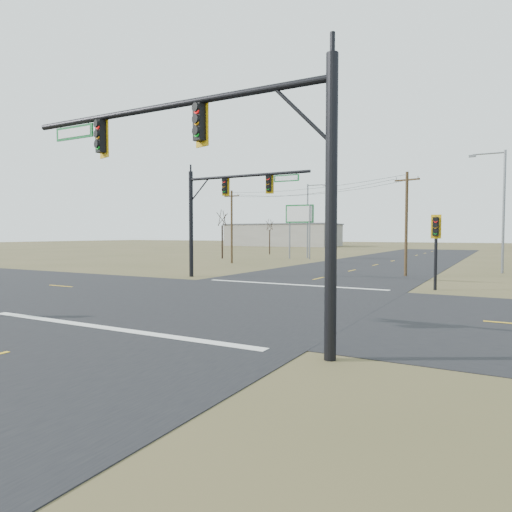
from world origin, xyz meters
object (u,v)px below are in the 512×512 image
(utility_pole_far, at_px, (232,225))
(highway_sign, at_px, (300,221))
(bare_tree_a, at_px, (222,218))
(bare_tree_b, at_px, (270,224))
(pedestal_signal_ne, at_px, (436,235))
(streetlight_a, at_px, (501,204))
(utility_pole_near, at_px, (406,221))
(mast_arm_near, at_px, (212,152))
(streetlight_c, at_px, (309,217))
(mast_arm_far, at_px, (223,200))

(utility_pole_far, relative_size, highway_sign, 1.14)
(bare_tree_a, relative_size, bare_tree_b, 1.15)
(pedestal_signal_ne, height_order, streetlight_a, streetlight_a)
(utility_pole_near, bearing_deg, bare_tree_a, 151.31)
(pedestal_signal_ne, distance_m, bare_tree_b, 45.52)
(utility_pole_near, height_order, bare_tree_b, utility_pole_near)
(streetlight_a, bearing_deg, bare_tree_a, 166.83)
(streetlight_a, distance_m, bare_tree_a, 32.55)
(mast_arm_near, height_order, utility_pole_far, utility_pole_far)
(mast_arm_near, relative_size, utility_pole_far, 1.41)
(utility_pole_near, distance_m, bare_tree_b, 37.43)
(mast_arm_near, relative_size, streetlight_c, 1.14)
(highway_sign, bearing_deg, mast_arm_far, -86.49)
(streetlight_c, bearing_deg, pedestal_signal_ne, -37.72)
(bare_tree_a, bearing_deg, utility_pole_far, -50.51)
(pedestal_signal_ne, bearing_deg, bare_tree_a, 140.93)
(streetlight_a, bearing_deg, highway_sign, 153.07)
(mast_arm_near, bearing_deg, bare_tree_a, 138.66)
(utility_pole_far, height_order, streetlight_c, streetlight_c)
(streetlight_a, bearing_deg, mast_arm_far, -139.82)
(mast_arm_near, xyz_separation_m, bare_tree_a, (-24.74, 38.44, -0.26))
(mast_arm_near, height_order, mast_arm_far, mast_arm_far)
(utility_pole_near, distance_m, bare_tree_a, 29.14)
(pedestal_signal_ne, distance_m, highway_sign, 32.64)
(utility_pole_far, xyz_separation_m, streetlight_a, (25.77, -0.32, 1.41))
(mast_arm_near, height_order, streetlight_a, streetlight_a)
(utility_pole_far, distance_m, streetlight_c, 13.85)
(utility_pole_far, bearing_deg, bare_tree_b, 106.02)
(pedestal_signal_ne, bearing_deg, streetlight_c, 122.69)
(utility_pole_far, bearing_deg, utility_pole_near, -19.14)
(utility_pole_far, relative_size, streetlight_a, 0.79)
(streetlight_c, bearing_deg, mast_arm_far, -62.08)
(mast_arm_near, xyz_separation_m, highway_sign, (-15.69, 42.51, -0.74))
(mast_arm_near, relative_size, streetlight_a, 1.12)
(highway_sign, distance_m, bare_tree_b, 12.98)
(pedestal_signal_ne, distance_m, utility_pole_near, 8.62)
(mast_arm_far, bearing_deg, bare_tree_a, 101.91)
(streetlight_a, distance_m, bare_tree_b, 37.94)
(bare_tree_a, bearing_deg, mast_arm_far, -56.76)
(streetlight_a, bearing_deg, pedestal_signal_ne, -101.65)
(mast_arm_far, distance_m, utility_pole_far, 17.16)
(mast_arm_far, bearing_deg, streetlight_a, 18.72)
(utility_pole_near, bearing_deg, highway_sign, 132.42)
(mast_arm_near, xyz_separation_m, mast_arm_far, (-10.33, 16.45, 0.05))
(highway_sign, xyz_separation_m, bare_tree_b, (-9.04, 9.31, -0.15))
(mast_arm_far, bearing_deg, bare_tree_b, 90.83)
(pedestal_signal_ne, bearing_deg, mast_arm_far, 178.53)
(utility_pole_near, height_order, utility_pole_far, utility_pole_far)
(utility_pole_near, height_order, streetlight_a, streetlight_a)
(highway_sign, bearing_deg, mast_arm_near, -77.86)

